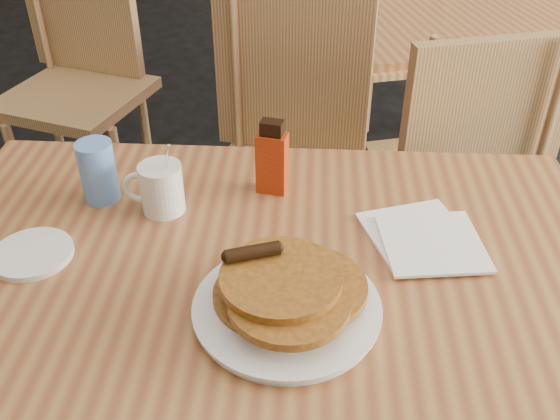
% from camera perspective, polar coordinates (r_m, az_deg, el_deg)
% --- Properties ---
extents(main_table, '(1.31, 0.89, 0.75)m').
position_cam_1_polar(main_table, '(1.12, -1.73, -6.81)').
color(main_table, '#9E6838').
rests_on(main_table, floor).
extents(neighbor_table, '(1.54, 1.24, 0.75)m').
position_cam_1_polar(neighbor_table, '(2.44, 14.83, 16.44)').
color(neighbor_table, '#9E6838').
rests_on(neighbor_table, floor).
extents(chair_main_far, '(0.53, 0.53, 1.00)m').
position_cam_1_polar(chair_main_far, '(1.79, 0.88, 6.69)').
color(chair_main_far, tan).
rests_on(chair_main_far, floor).
extents(chair_neighbor_near, '(0.54, 0.54, 0.96)m').
position_cam_1_polar(chair_neighbor_near, '(1.81, 16.69, 4.37)').
color(chair_neighbor_near, tan).
rests_on(chair_neighbor_near, floor).
extents(chair_wall_extra, '(0.57, 0.58, 1.01)m').
position_cam_1_polar(chair_wall_extra, '(2.45, -18.00, 13.28)').
color(chair_wall_extra, tan).
rests_on(chair_wall_extra, floor).
extents(pancake_plate, '(0.30, 0.30, 0.10)m').
position_cam_1_polar(pancake_plate, '(0.99, 0.62, -8.10)').
color(pancake_plate, white).
rests_on(pancake_plate, main_table).
extents(coffee_mug, '(0.12, 0.08, 0.16)m').
position_cam_1_polar(coffee_mug, '(1.23, -10.89, 2.04)').
color(coffee_mug, white).
rests_on(coffee_mug, main_table).
extents(syrup_bottle, '(0.07, 0.05, 0.16)m').
position_cam_1_polar(syrup_bottle, '(1.25, -0.73, 4.66)').
color(syrup_bottle, maroon).
rests_on(syrup_bottle, main_table).
extents(napkin_stack, '(0.24, 0.25, 0.01)m').
position_cam_1_polar(napkin_stack, '(1.18, 13.08, -2.53)').
color(napkin_stack, white).
rests_on(napkin_stack, main_table).
extents(blue_tumbler, '(0.08, 0.08, 0.13)m').
position_cam_1_polar(blue_tumbler, '(1.28, -16.30, 3.40)').
color(blue_tumbler, '#608FE0').
rests_on(blue_tumbler, main_table).
extents(side_saucer, '(0.18, 0.18, 0.01)m').
position_cam_1_polar(side_saucer, '(1.20, -21.70, -3.74)').
color(side_saucer, white).
rests_on(side_saucer, main_table).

